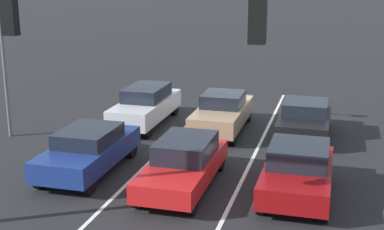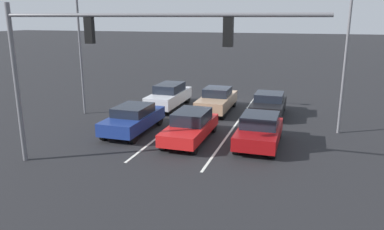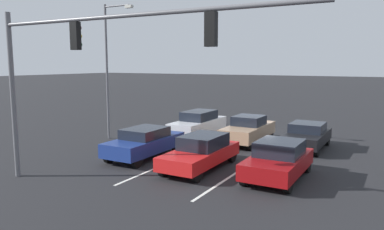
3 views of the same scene
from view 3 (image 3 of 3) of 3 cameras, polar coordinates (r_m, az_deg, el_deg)
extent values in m
plane|color=black|center=(23.11, 9.76, -3.67)|extent=(240.00, 240.00, 0.00)
cube|color=silver|center=(20.30, 11.88, -5.32)|extent=(0.12, 16.94, 0.01)
cube|color=silver|center=(21.51, 3.29, -4.41)|extent=(0.12, 16.94, 0.01)
cube|color=red|center=(16.41, 1.27, -6.16)|extent=(1.77, 4.60, 0.57)
cube|color=black|center=(16.53, 1.75, -4.02)|extent=(1.56, 2.20, 0.58)
cube|color=red|center=(18.11, 6.40, -4.41)|extent=(0.24, 0.06, 0.12)
cube|color=red|center=(18.62, 2.88, -4.04)|extent=(0.24, 0.06, 0.12)
cylinder|color=black|center=(14.67, 0.66, -9.03)|extent=(0.22, 0.63, 0.63)
cylinder|color=black|center=(15.42, -4.31, -8.20)|extent=(0.22, 0.63, 0.63)
cylinder|color=black|center=(17.68, 6.12, -6.12)|extent=(0.22, 0.63, 0.63)
cylinder|color=black|center=(18.31, 1.76, -5.59)|extent=(0.22, 0.63, 0.63)
cube|color=navy|center=(18.49, -7.21, -4.43)|extent=(1.85, 4.50, 0.66)
cube|color=black|center=(18.41, -7.18, -2.69)|extent=(1.63, 2.14, 0.47)
cube|color=red|center=(19.90, -1.91, -3.01)|extent=(0.24, 0.06, 0.12)
cube|color=red|center=(20.59, -4.99, -2.66)|extent=(0.24, 0.06, 0.12)
cylinder|color=black|center=(16.81, -8.42, -6.85)|extent=(0.22, 0.66, 0.66)
cylinder|color=black|center=(17.80, -12.49, -6.12)|extent=(0.22, 0.66, 0.66)
cylinder|color=black|center=(19.47, -2.36, -4.73)|extent=(0.22, 0.66, 0.66)
cylinder|color=black|center=(20.34, -6.18, -4.23)|extent=(0.22, 0.66, 0.66)
cube|color=maroon|center=(15.41, 12.96, -7.22)|extent=(1.91, 4.10, 0.62)
cube|color=black|center=(15.44, 13.22, -4.90)|extent=(1.68, 1.90, 0.58)
cube|color=red|center=(17.11, 17.06, -5.33)|extent=(0.24, 0.06, 0.12)
cube|color=red|center=(17.43, 12.76, -4.93)|extent=(0.24, 0.06, 0.12)
cylinder|color=black|center=(13.91, 14.44, -10.26)|extent=(0.22, 0.62, 0.62)
cylinder|color=black|center=(14.40, 8.01, -9.47)|extent=(0.22, 0.62, 0.62)
cylinder|color=black|center=(16.70, 17.13, -7.30)|extent=(0.22, 0.62, 0.62)
cylinder|color=black|center=(17.10, 11.70, -6.75)|extent=(0.22, 0.62, 0.62)
cube|color=tan|center=(21.87, 8.56, -2.45)|extent=(1.80, 4.58, 0.70)
cube|color=black|center=(21.83, 8.66, -0.82)|extent=(1.59, 1.75, 0.53)
cube|color=red|center=(23.74, 11.94, -1.29)|extent=(0.24, 0.06, 0.12)
cube|color=red|center=(24.14, 9.08, -1.07)|extent=(0.24, 0.06, 0.12)
cylinder|color=black|center=(20.11, 8.86, -4.39)|extent=(0.22, 0.68, 0.68)
cylinder|color=black|center=(20.68, 4.85, -3.98)|extent=(0.22, 0.68, 0.68)
cylinder|color=black|center=(23.27, 11.82, -2.79)|extent=(0.22, 0.68, 0.68)
cylinder|color=black|center=(23.77, 8.27, -2.48)|extent=(0.22, 0.68, 0.68)
cube|color=black|center=(21.07, 17.04, -3.28)|extent=(1.92, 4.14, 0.58)
cube|color=black|center=(21.15, 17.20, -1.79)|extent=(1.69, 1.86, 0.48)
cube|color=red|center=(22.89, 19.80, -2.17)|extent=(0.24, 0.06, 0.12)
cube|color=red|center=(23.14, 16.52, -1.92)|extent=(0.24, 0.06, 0.12)
cylinder|color=black|center=(19.54, 18.44, -5.08)|extent=(0.22, 0.67, 0.67)
cylinder|color=black|center=(19.91, 13.73, -4.66)|extent=(0.22, 0.67, 0.67)
cylinder|color=black|center=(22.41, 19.91, -3.52)|extent=(0.22, 0.67, 0.67)
cylinder|color=black|center=(22.73, 15.78, -3.19)|extent=(0.22, 0.67, 0.67)
cube|color=silver|center=(23.30, 0.92, -1.66)|extent=(1.70, 4.77, 0.74)
cube|color=black|center=(23.32, 1.08, -0.04)|extent=(1.50, 2.37, 0.55)
cube|color=red|center=(25.08, 4.68, -0.57)|extent=(0.24, 0.06, 0.12)
cube|color=red|center=(25.60, 2.26, -0.38)|extent=(0.24, 0.06, 0.12)
cylinder|color=black|center=(21.49, 0.33, -3.48)|extent=(0.22, 0.70, 0.70)
cylinder|color=black|center=(22.21, -2.92, -3.12)|extent=(0.22, 0.70, 0.70)
cylinder|color=black|center=(24.62, 4.39, -2.04)|extent=(0.22, 0.70, 0.70)
cylinder|color=black|center=(25.26, 1.42, -1.77)|extent=(0.22, 0.70, 0.70)
cylinder|color=slate|center=(16.50, -25.62, 2.56)|extent=(0.20, 0.20, 6.54)
cylinder|color=slate|center=(12.13, -9.38, 14.77)|extent=(11.98, 0.14, 0.14)
cube|color=black|center=(10.56, 2.92, 12.93)|extent=(0.32, 0.22, 0.95)
sphere|color=#4C0C0C|center=(10.73, 3.32, 14.37)|extent=(0.20, 0.20, 0.20)
sphere|color=yellow|center=(10.71, 3.31, 12.86)|extent=(0.20, 0.20, 0.20)
sphere|color=#0A3814|center=(10.69, 3.30, 11.34)|extent=(0.20, 0.20, 0.20)
cube|color=black|center=(13.69, -17.33, 11.43)|extent=(0.32, 0.22, 0.95)
sphere|color=#4C0C0C|center=(13.82, -16.89, 12.60)|extent=(0.20, 0.20, 0.20)
sphere|color=yellow|center=(13.80, -16.84, 11.42)|extent=(0.20, 0.20, 0.20)
sphere|color=#0A3814|center=(13.78, -16.79, 10.24)|extent=(0.20, 0.20, 0.20)
cylinder|color=slate|center=(23.20, -12.83, 6.27)|extent=(0.14, 0.14, 8.01)
cylinder|color=slate|center=(22.84, -11.40, 15.99)|extent=(1.79, 0.09, 0.09)
cube|color=beige|center=(22.26, -9.57, 15.99)|extent=(0.44, 0.24, 0.16)
camera|label=1|loc=(3.71, -72.53, 31.09)|focal=50.00mm
camera|label=2|loc=(3.83, -117.04, 18.46)|focal=35.00mm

